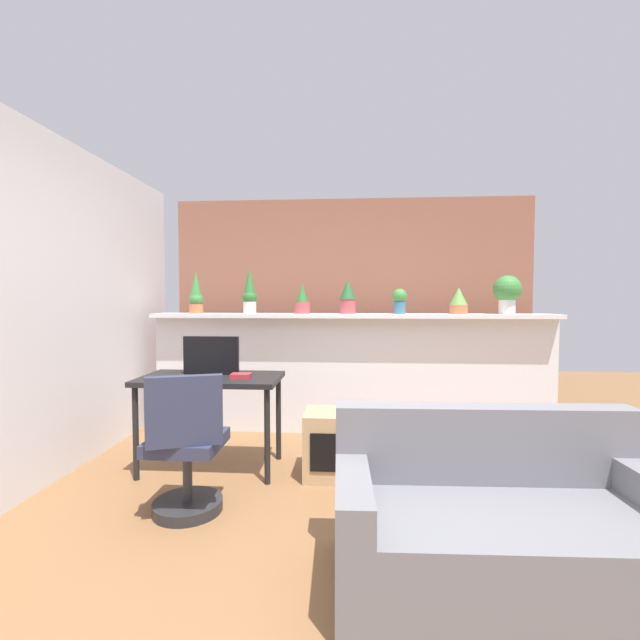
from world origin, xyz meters
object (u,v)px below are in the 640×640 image
(potted_plant_0, at_px, (196,294))
(potted_plant_1, at_px, (250,293))
(potted_plant_2, at_px, (302,301))
(book_on_desk, at_px, (241,376))
(potted_plant_4, at_px, (400,300))
(potted_plant_6, at_px, (507,292))
(desk, at_px, (211,387))
(couch, at_px, (500,527))
(potted_plant_3, at_px, (348,296))
(tv_monitor, at_px, (211,355))
(potted_plant_5, at_px, (459,301))
(office_chair, at_px, (187,455))
(side_cube_shelf, at_px, (331,444))

(potted_plant_0, bearing_deg, potted_plant_1, 0.80)
(potted_plant_2, xyz_separation_m, book_on_desk, (-0.36, -1.08, -0.58))
(potted_plant_4, xyz_separation_m, potted_plant_6, (1.05, 0.02, 0.08))
(desk, distance_m, book_on_desk, 0.29)
(potted_plant_1, relative_size, couch, 0.28)
(potted_plant_3, bearing_deg, tv_monitor, -139.35)
(potted_plant_2, distance_m, tv_monitor, 1.22)
(potted_plant_1, xyz_separation_m, potted_plant_2, (0.54, 0.02, -0.08))
(potted_plant_5, xyz_separation_m, office_chair, (-2.09, -1.75, -0.96))
(potted_plant_0, distance_m, side_cube_shelf, 2.13)
(potted_plant_6, distance_m, office_chair, 3.29)
(potted_plant_2, height_order, potted_plant_4, potted_plant_2)
(side_cube_shelf, distance_m, book_on_desk, 0.87)
(potted_plant_0, bearing_deg, potted_plant_6, 0.83)
(potted_plant_2, bearing_deg, office_chair, -106.82)
(potted_plant_1, bearing_deg, tv_monitor, -96.49)
(potted_plant_6, height_order, office_chair, potted_plant_6)
(potted_plant_3, height_order, potted_plant_5, potted_plant_3)
(potted_plant_2, distance_m, potted_plant_5, 1.56)
(office_chair, height_order, couch, office_chair)
(potted_plant_2, relative_size, book_on_desk, 2.04)
(desk, bearing_deg, potted_plant_4, 32.44)
(tv_monitor, bearing_deg, desk, -74.74)
(desk, distance_m, tv_monitor, 0.25)
(potted_plant_3, distance_m, tv_monitor, 1.53)
(potted_plant_1, xyz_separation_m, potted_plant_4, (1.52, 0.02, -0.07))
(side_cube_shelf, distance_m, couch, 1.49)
(desk, relative_size, side_cube_shelf, 2.20)
(potted_plant_5, xyz_separation_m, couch, (-0.36, -2.29, -1.06))
(potted_plant_0, height_order, potted_plant_2, potted_plant_0)
(potted_plant_1, distance_m, desk, 1.26)
(tv_monitor, height_order, book_on_desk, tv_monitor)
(potted_plant_6, xyz_separation_m, couch, (-0.83, -2.32, -1.15))
(potted_plant_4, bearing_deg, potted_plant_0, -179.31)
(book_on_desk, distance_m, couch, 2.04)
(potted_plant_6, xyz_separation_m, office_chair, (-2.56, -1.78, -1.05))
(office_chair, xyz_separation_m, side_cube_shelf, (0.87, 0.68, -0.14))
(potted_plant_2, xyz_separation_m, side_cube_shelf, (0.34, -1.09, -1.10))
(potted_plant_0, relative_size, potted_plant_3, 1.28)
(potted_plant_0, distance_m, office_chair, 2.09)
(potted_plant_1, xyz_separation_m, couch, (1.74, -2.29, -1.14))
(potted_plant_6, distance_m, tv_monitor, 2.89)
(potted_plant_5, distance_m, couch, 2.55)
(desk, bearing_deg, potted_plant_1, 85.26)
(desk, relative_size, tv_monitor, 2.43)
(potted_plant_4, relative_size, desk, 0.23)
(potted_plant_1, xyz_separation_m, book_on_desk, (0.18, -1.07, -0.66))
(potted_plant_1, distance_m, couch, 3.09)
(office_chair, xyz_separation_m, book_on_desk, (0.17, 0.68, 0.38))
(potted_plant_0, xyz_separation_m, potted_plant_2, (1.09, 0.02, -0.06))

